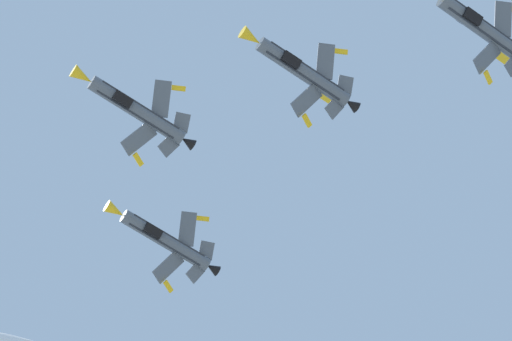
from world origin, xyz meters
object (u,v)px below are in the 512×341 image
object	(u,v)px
fighter_jet_lead	(135,109)
fighter_jet_right_wing	(164,239)
fighter_jet_left_outer	(481,28)
fighter_jet_left_wing	(301,71)

from	to	relation	value
fighter_jet_lead	fighter_jet_right_wing	size ratio (longest dim) A/B	1.00
fighter_jet_right_wing	fighter_jet_left_outer	xyz separation A→B (m)	(38.96, -21.45, 2.42)
fighter_jet_left_wing	fighter_jet_right_wing	world-z (taller)	fighter_jet_left_wing
fighter_jet_left_outer	fighter_jet_right_wing	bearing A→B (deg)	18.90
fighter_jet_left_wing	fighter_jet_left_outer	xyz separation A→B (m)	(20.34, -1.91, 1.89)
fighter_jet_lead	fighter_jet_left_outer	distance (m)	39.56
fighter_jet_right_wing	fighter_jet_left_outer	bearing A→B (deg)	-161.10
fighter_jet_lead	fighter_jet_right_wing	xyz separation A→B (m)	(0.27, 18.04, 1.43)
fighter_jet_left_wing	fighter_jet_lead	bearing A→B (deg)	43.18
fighter_jet_left_wing	fighter_jet_left_outer	distance (m)	20.52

